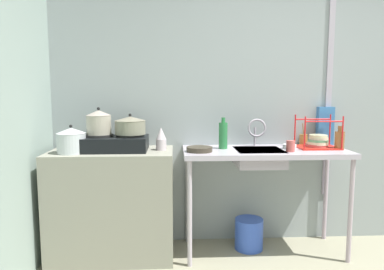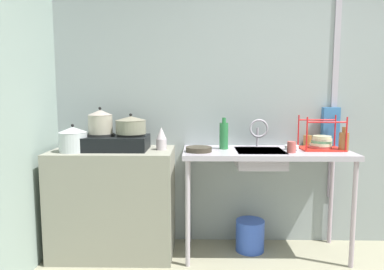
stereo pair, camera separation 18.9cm
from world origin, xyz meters
The scene contains 20 objects.
wall_back centered at (0.00, 1.86, 1.37)m, with size 5.40×0.10×2.73m, color #929B9C.
wall_metal_strip centered at (0.11, 1.80, 1.50)m, with size 0.05×0.01×2.19m, color #ADA3B0.
counter_concrete centered at (-1.76, 1.54, 0.44)m, with size 0.98×0.54×0.87m, color gray.
counter_sink centered at (-0.51, 1.54, 0.79)m, with size 1.33×0.54×0.87m.
stove centered at (-1.73, 1.54, 0.93)m, with size 0.51×0.35×0.13m.
pot_on_left_burner centered at (-1.85, 1.54, 1.10)m, with size 0.20×0.20×0.22m.
pot_on_right_burner centered at (-1.60, 1.54, 1.07)m, with size 0.25×0.25×0.17m.
pot_beside_stove centered at (-2.04, 1.44, 0.97)m, with size 0.22×0.22×0.22m.
percolator centered at (-1.36, 1.55, 0.96)m, with size 0.08×0.08×0.18m.
sink_basin centered at (-0.56, 1.53, 0.81)m, with size 0.38×0.37×0.13m, color #ADA3B0.
faucet centered at (-0.55, 1.68, 1.02)m, with size 0.16×0.09×0.24m.
frying_pan centered at (-1.06, 1.46, 0.89)m, with size 0.21×0.21×0.04m, color #383126.
dish_rack centered at (-0.06, 1.59, 0.92)m, with size 0.33×0.25×0.27m.
cup_by_rack centered at (-0.34, 1.42, 0.91)m, with size 0.07×0.07×0.09m, color #BA534D.
small_bowl_on_drainboard centered at (-0.30, 1.57, 0.89)m, with size 0.11×0.11×0.04m, color white.
bottle_by_sink centered at (-0.85, 1.60, 0.98)m, with size 0.07×0.07×0.26m.
bottle_by_rack centered at (0.09, 1.51, 0.95)m, with size 0.08×0.08×0.19m.
cereal_box centered at (0.08, 1.76, 1.04)m, with size 0.15×0.06×0.34m, color #336AA5.
utensil_jar centered at (-0.12, 1.75, 0.92)m, with size 0.07×0.07×0.20m.
bucket_on_floor centered at (-0.62, 1.59, 0.13)m, with size 0.24×0.24×0.26m, color blue.
Camera 2 is at (-1.06, -1.29, 1.34)m, focal length 33.21 mm.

